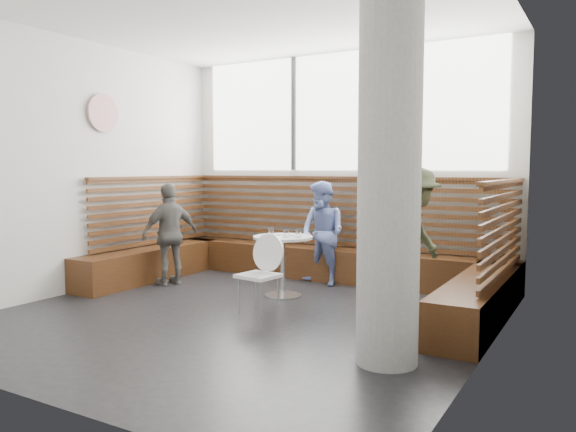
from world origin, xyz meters
The scene contains 15 objects.
room centered at (0.00, 0.00, 1.60)m, with size 5.00×5.00×3.20m.
booth centered at (0.00, 1.77, 0.41)m, with size 5.00×2.50×1.44m.
concrete_column centered at (1.85, -0.60, 1.60)m, with size 0.50×0.50×3.20m, color gray.
wall_art centered at (-2.46, 0.40, 2.30)m, with size 0.50×0.50×0.03m, color white.
cafe_table centered at (-0.08, 1.02, 0.54)m, with size 0.73×0.73×0.75m.
cafe_chair centered at (0.12, 0.23, 0.50)m, with size 0.41×0.40×0.86m.
adult_man centered at (1.49, 1.26, 0.80)m, with size 1.03×0.59×1.59m, color #3C442D.
child_back centered at (0.02, 1.89, 0.70)m, with size 0.68×0.53×1.40m, color #7588CB.
child_left centered at (-1.77, 0.88, 0.69)m, with size 0.81×0.34×1.37m, color #5D5A54.
plate_near centered at (-0.21, 1.10, 0.76)m, with size 0.19×0.19×0.01m, color white.
plate_far centered at (0.04, 1.15, 0.76)m, with size 0.19×0.19×0.01m, color white.
glass_left centered at (-0.22, 0.98, 0.80)m, with size 0.07×0.07×0.11m, color white.
glass_mid centered at (-0.01, 0.97, 0.80)m, with size 0.07×0.07×0.10m, color white.
glass_right centered at (0.15, 1.00, 0.80)m, with size 0.07×0.07×0.11m, color white.
menu_card centered at (-0.06, 0.82, 0.75)m, with size 0.20×0.14×0.00m, color #A5C64C.
Camera 1 is at (3.38, -4.84, 1.58)m, focal length 35.00 mm.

